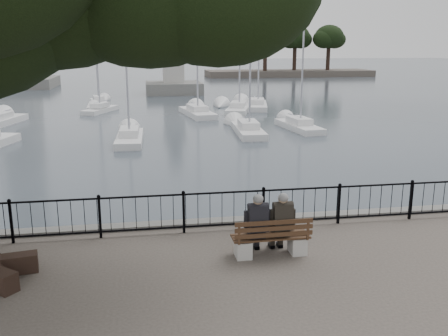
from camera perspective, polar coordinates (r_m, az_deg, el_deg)
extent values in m
cube|color=#5C5B59|center=(13.21, -0.36, -8.36)|extent=(200.00, 0.40, 1.20)
plane|color=#2D353E|center=(112.22, -8.69, 10.89)|extent=(260.00, 260.00, 0.00)
cube|color=black|center=(12.25, 0.00, -2.82)|extent=(22.00, 0.04, 0.04)
cube|color=black|center=(12.51, 0.00, -6.46)|extent=(22.00, 0.04, 0.04)
cube|color=#A09D93|center=(10.99, 2.19, -9.18)|extent=(0.34, 0.43, 0.39)
cube|color=#A09D93|center=(11.30, 8.38, -8.67)|extent=(0.34, 0.43, 0.39)
cube|color=#362214|center=(11.04, 5.36, -7.82)|extent=(1.71, 0.49, 0.04)
cube|color=#362214|center=(10.71, 5.76, -6.90)|extent=(1.71, 0.05, 0.38)
cube|color=black|center=(10.93, 3.75, -7.37)|extent=(0.34, 0.29, 0.23)
cube|color=black|center=(10.71, 3.91, -5.77)|extent=(0.42, 0.23, 0.57)
sphere|color=tan|center=(10.62, 3.90, -3.68)|extent=(0.22, 0.22, 0.22)
ellipsoid|color=slate|center=(10.59, 3.93, -3.54)|extent=(0.23, 0.23, 0.19)
cube|color=black|center=(11.30, 3.39, -8.42)|extent=(0.31, 0.42, 0.43)
cube|color=black|center=(11.07, 6.54, -7.16)|extent=(0.34, 0.29, 0.23)
cube|color=black|center=(10.85, 6.75, -5.57)|extent=(0.42, 0.23, 0.57)
sphere|color=tan|center=(10.76, 6.75, -3.51)|extent=(0.22, 0.22, 0.22)
ellipsoid|color=slate|center=(10.73, 6.79, -3.38)|extent=(0.23, 0.23, 0.19)
cube|color=black|center=(11.44, 6.10, -8.21)|extent=(0.31, 0.42, 0.43)
cube|color=#5C5B59|center=(73.03, -22.51, 8.97)|extent=(9.66, 9.66, 1.40)
cube|color=#5C5B59|center=(59.40, -5.77, 9.06)|extent=(6.38, 6.38, 1.40)
cube|color=#A09D93|center=(59.24, -5.84, 11.59)|extent=(2.34, 2.76, 4.26)
cube|color=#5C5B59|center=(59.20, -5.89, 13.79)|extent=(2.76, 3.18, 0.30)
cube|color=#A09D93|center=(59.53, -5.93, 14.65)|extent=(1.38, 2.34, 1.49)
cube|color=#A09D93|center=(58.48, -5.88, 15.40)|extent=(1.60, 1.06, 1.70)
sphere|color=#A09D93|center=(58.10, -5.88, 16.57)|extent=(1.81, 1.81, 1.81)
cube|color=silver|center=(29.68, -10.72, 3.14)|extent=(1.63, 5.32, 0.59)
cube|color=silver|center=(29.59, -10.76, 4.09)|extent=(1.14, 2.18, 0.44)
cylinder|color=#A7A8B3|center=(28.89, -11.26, 14.32)|extent=(0.12, 0.12, 10.92)
cube|color=silver|center=(31.92, 2.80, 4.11)|extent=(1.88, 5.62, 0.62)
cube|color=silver|center=(31.84, 2.81, 4.99)|extent=(1.26, 2.32, 0.46)
cylinder|color=#A7A8B3|center=(31.16, 3.04, 13.42)|extent=(0.12, 0.12, 9.74)
cube|color=silver|center=(33.88, 8.56, 4.54)|extent=(1.98, 5.43, 0.59)
cube|color=silver|center=(33.81, 8.59, 5.37)|extent=(1.29, 2.26, 0.44)
cylinder|color=#A7A8B3|center=(33.19, 8.99, 11.99)|extent=(0.12, 0.12, 8.22)
cube|color=silver|center=(40.27, -3.06, 6.13)|extent=(2.54, 6.26, 0.68)
cube|color=silver|center=(40.21, -3.07, 6.84)|extent=(1.58, 2.63, 0.51)
cylinder|color=#A7A8B3|center=(39.57, -3.11, 14.59)|extent=(0.14, 0.14, 11.24)
cube|color=silver|center=(45.15, 3.80, 6.96)|extent=(2.97, 6.25, 0.67)
cube|color=silver|center=(45.10, 3.81, 7.59)|extent=(1.74, 2.67, 0.50)
cylinder|color=#A7A8B3|center=(44.50, 4.02, 13.76)|extent=(0.13, 0.13, 10.10)
cube|color=silver|center=(49.69, -14.11, 7.21)|extent=(2.00, 4.88, 0.53)
cube|color=silver|center=(49.64, -14.15, 7.78)|extent=(1.24, 2.05, 0.39)
cylinder|color=#A7A8B3|center=(49.13, -14.53, 13.70)|extent=(0.11, 0.11, 10.66)
cube|color=silver|center=(42.72, 1.67, 6.59)|extent=(3.33, 6.16, 0.66)
cube|color=silver|center=(42.66, 1.68, 7.26)|extent=(1.87, 2.67, 0.49)
cylinder|color=#A7A8B3|center=(42.06, 1.82, 14.74)|extent=(0.13, 0.13, 11.51)
cube|color=silver|center=(43.66, -13.95, 6.35)|extent=(2.98, 4.76, 0.51)
cube|color=silver|center=(43.60, -13.98, 7.00)|extent=(1.60, 2.10, 0.39)
cylinder|color=#A7A8B3|center=(43.08, -14.30, 11.86)|extent=(0.10, 0.10, 7.82)
cube|color=#423C37|center=(93.19, 7.41, 10.67)|extent=(30.00, 8.00, 1.20)
cylinder|color=black|center=(89.83, 4.71, 12.21)|extent=(0.70, 0.70, 4.00)
ellipsoid|color=black|center=(89.81, 4.76, 14.77)|extent=(5.20, 5.20, 4.16)
cylinder|color=black|center=(93.38, 8.06, 12.19)|extent=(0.70, 0.70, 4.00)
ellipsoid|color=black|center=(93.36, 8.14, 14.64)|extent=(5.20, 5.20, 4.16)
cylinder|color=black|center=(94.42, 11.80, 12.05)|extent=(0.70, 0.70, 4.00)
ellipsoid|color=black|center=(94.40, 11.92, 14.48)|extent=(5.20, 5.20, 4.16)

